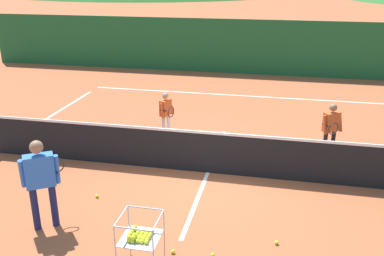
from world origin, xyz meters
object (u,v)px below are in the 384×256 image
instructor (41,176)px  tennis_ball_4 (277,243)px  tennis_net (208,152)px  tennis_ball_5 (173,252)px  tennis_ball_10 (213,255)px  tennis_ball_3 (97,196)px  ball_cart (139,236)px  tennis_ball_0 (151,236)px  student_0 (166,111)px  student_1 (331,126)px

instructor → tennis_ball_4: size_ratio=23.94×
tennis_net → tennis_ball_5: size_ratio=157.05×
tennis_ball_5 → tennis_ball_10: (0.63, 0.05, 0.00)m
tennis_net → tennis_ball_3: (-1.95, -1.55, -0.47)m
tennis_ball_3 → tennis_ball_5: bearing=-36.2°
ball_cart → tennis_ball_4: 2.31m
tennis_ball_3 → tennis_ball_5: 2.37m
ball_cart → tennis_ball_5: ball_cart is taller
instructor → tennis_ball_10: bearing=-4.5°
tennis_ball_0 → tennis_ball_5: bearing=-35.8°
tennis_net → instructor: instructor is taller
tennis_net → ball_cart: bearing=-97.1°
ball_cart → tennis_ball_0: 0.97m
instructor → student_0: 4.68m
tennis_ball_10 → ball_cart: bearing=-153.2°
ball_cart → tennis_ball_3: 2.47m
tennis_ball_10 → tennis_ball_3: bearing=152.0°
instructor → tennis_ball_3: bearing=68.5°
tennis_net → student_0: size_ratio=8.75×
student_0 → tennis_ball_0: (0.97, -4.53, -0.70)m
instructor → student_1: (5.06, 4.11, -0.18)m
instructor → student_0: (0.91, 4.58, -0.24)m
tennis_ball_0 → tennis_ball_10: (1.10, -0.29, 0.00)m
ball_cart → tennis_ball_10: size_ratio=13.22×
student_1 → tennis_ball_5: student_1 is taller
tennis_net → tennis_ball_3: tennis_net is taller
tennis_ball_10 → instructor: bearing=175.5°
tennis_ball_4 → instructor: bearing=-175.6°
tennis_ball_3 → student_0: bearing=82.2°
student_0 → instructor: bearing=-101.3°
instructor → tennis_ball_5: 2.55m
tennis_ball_4 → tennis_ball_10: 1.11m
tennis_ball_4 → tennis_ball_10: bearing=-151.0°
student_0 → tennis_ball_5: bearing=-73.6°
student_1 → tennis_ball_3: bearing=-147.0°
instructor → student_1: bearing=39.1°
student_0 → tennis_ball_3: student_0 is taller
student_0 → tennis_ball_3: size_ratio=17.95×
instructor → ball_cart: 2.14m
student_0 → tennis_ball_0: bearing=-77.9°
student_0 → student_1: (4.15, -0.47, 0.06)m
instructor → student_1: instructor is taller
ball_cart → student_1: bearing=57.5°
instructor → student_0: size_ratio=1.33×
tennis_net → tennis_ball_10: bearing=-78.5°
student_1 → tennis_ball_4: (-1.11, -3.81, -0.76)m
tennis_net → tennis_ball_4: bearing=-56.6°
tennis_ball_0 → tennis_ball_10: 1.13m
tennis_net → tennis_ball_5: (-0.04, -2.95, -0.47)m
tennis_ball_4 → tennis_ball_0: bearing=-173.0°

